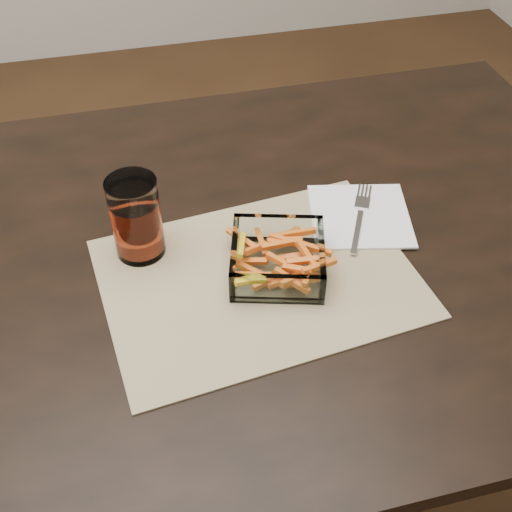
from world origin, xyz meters
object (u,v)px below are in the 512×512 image
at_px(tumbler, 136,220).
at_px(fork, 360,215).
at_px(dining_table, 159,297).
at_px(glass_bowl, 278,260).

xyz_separation_m(tumbler, fork, (0.35, -0.01, -0.06)).
distance_m(dining_table, tumbler, 0.15).
relative_size(glass_bowl, fork, 1.02).
height_order(glass_bowl, tumbler, tumbler).
bearing_deg(fork, tumbler, -154.38).
height_order(glass_bowl, fork, glass_bowl).
distance_m(glass_bowl, fork, 0.18).
bearing_deg(tumbler, glass_bowl, -25.76).
height_order(dining_table, fork, fork).
bearing_deg(dining_table, fork, 1.95).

